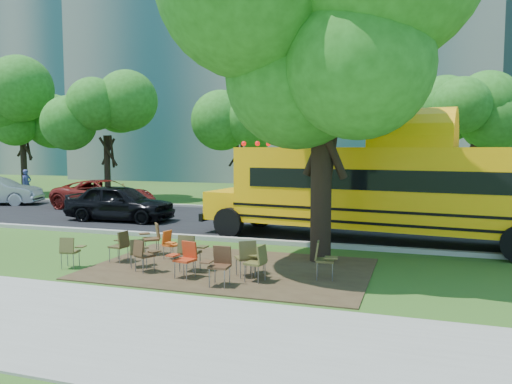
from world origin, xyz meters
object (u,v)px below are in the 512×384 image
(school_bus, at_px, (409,189))
(chair_0, at_px, (70,249))
(chair_3, at_px, (185,256))
(black_car, at_px, (120,203))
(chair_8, at_px, (121,243))
(bg_car_red, at_px, (104,195))
(chair_2, at_px, (138,250))
(chair_1, at_px, (143,253))
(chair_10, at_px, (170,242))
(chair_7, at_px, (323,257))
(chair_11, at_px, (247,255))
(chair_6, at_px, (258,259))
(chair_9, at_px, (153,236))
(pedestrian_a, at_px, (27,184))
(chair_5, at_px, (219,262))
(main_tree, at_px, (323,60))
(chair_4, at_px, (190,249))
(chair_12, at_px, (253,256))

(school_bus, bearing_deg, chair_0, -136.76)
(chair_3, height_order, black_car, black_car)
(chair_0, xyz_separation_m, black_car, (-3.47, 7.50, 0.28))
(chair_8, bearing_deg, bg_car_red, 43.88)
(chair_2, xyz_separation_m, chair_3, (1.60, -0.51, 0.07))
(chair_1, height_order, black_car, black_car)
(chair_10, xyz_separation_m, black_car, (-5.43, 5.80, 0.29))
(black_car, bearing_deg, chair_7, -125.75)
(chair_11, distance_m, bg_car_red, 15.00)
(chair_1, distance_m, chair_6, 2.93)
(chair_6, height_order, chair_8, chair_6)
(chair_0, relative_size, chair_10, 1.02)
(chair_7, height_order, chair_9, chair_9)
(school_bus, relative_size, pedestrian_a, 7.38)
(chair_5, relative_size, chair_6, 1.02)
(chair_10, xyz_separation_m, bg_car_red, (-8.41, 8.94, 0.25))
(chair_1, relative_size, black_car, 0.18)
(chair_5, bearing_deg, main_tree, -120.81)
(chair_4, relative_size, bg_car_red, 0.18)
(chair_3, bearing_deg, chair_0, 11.93)
(bg_car_red, bearing_deg, chair_2, -134.83)
(school_bus, distance_m, chair_2, 8.54)
(chair_5, bearing_deg, chair_6, -143.26)
(chair_1, distance_m, chair_10, 1.54)
(main_tree, height_order, chair_8, main_tree)
(chair_0, distance_m, chair_10, 2.58)
(main_tree, distance_m, chair_1, 6.75)
(chair_9, height_order, bg_car_red, bg_car_red)
(chair_7, bearing_deg, chair_3, -83.34)
(chair_3, relative_size, bg_car_red, 0.16)
(main_tree, height_order, chair_10, main_tree)
(chair_0, height_order, chair_3, chair_3)
(chair_1, bearing_deg, chair_3, 19.44)
(chair_10, distance_m, black_car, 7.95)
(chair_7, distance_m, bg_car_red, 16.10)
(chair_4, bearing_deg, chair_11, 0.27)
(chair_12, xyz_separation_m, black_car, (-8.12, 6.64, 0.31))
(chair_4, bearing_deg, chair_0, -169.10)
(chair_7, xyz_separation_m, chair_11, (-1.73, -0.36, 0.01))
(chair_3, bearing_deg, chair_4, -64.06)
(chair_7, bearing_deg, chair_11, -87.07)
(chair_10, bearing_deg, main_tree, 114.68)
(school_bus, height_order, chair_11, school_bus)
(chair_1, bearing_deg, chair_5, 12.37)
(main_tree, height_order, chair_2, main_tree)
(chair_8, bearing_deg, chair_5, -104.16)
(chair_1, xyz_separation_m, chair_12, (2.60, 0.71, -0.04))
(chair_3, relative_size, chair_11, 0.96)
(chair_7, bearing_deg, chair_4, -92.77)
(chair_2, distance_m, chair_3, 1.68)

